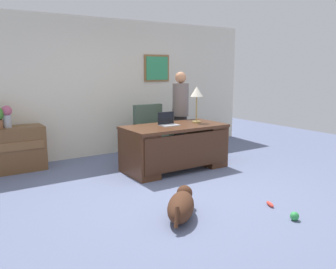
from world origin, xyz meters
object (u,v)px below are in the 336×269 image
object	(u,v)px
person_standing	(180,113)
laptop	(168,122)
dog_toy_ball	(295,216)
desk	(175,146)
dog_toy_bone	(270,204)
armchair	(152,134)
desk_lamp	(197,94)
vase_with_flowers	(7,115)
dog_lying	(181,205)

from	to	relation	value
person_standing	laptop	xyz separation A→B (m)	(-0.78, -0.73, -0.03)
dog_toy_ball	desk	bearing A→B (deg)	89.06
dog_toy_bone	dog_toy_ball	bearing A→B (deg)	-103.11
desk	dog_toy_ball	size ratio (longest dim) A/B	17.20
desk	armchair	world-z (taller)	armchair
laptop	desk_lamp	xyz separation A→B (m)	(0.61, -0.00, 0.46)
armchair	laptop	size ratio (longest dim) A/B	3.23
vase_with_flowers	desk	bearing A→B (deg)	-30.32
person_standing	desk	bearing A→B (deg)	-129.86
desk	dog_toy_ball	bearing A→B (deg)	-90.94
dog_lying	vase_with_flowers	size ratio (longest dim) A/B	1.98
desk	dog_toy_bone	bearing A→B (deg)	-88.23
laptop	dog_toy_bone	world-z (taller)	laptop
laptop	vase_with_flowers	distance (m)	2.68
armchair	dog_lying	size ratio (longest dim) A/B	1.44
desk_lamp	dog_toy_ball	distance (m)	2.91
dog_toy_ball	armchair	bearing A→B (deg)	87.65
armchair	dog_lying	bearing A→B (deg)	-114.09
armchair	laptop	world-z (taller)	armchair
desk	dog_lying	size ratio (longest dim) A/B	2.45
dog_lying	laptop	world-z (taller)	laptop
laptop	desk_lamp	world-z (taller)	desk_lamp
armchair	dog_toy_bone	world-z (taller)	armchair
desk	dog_toy_bone	size ratio (longest dim) A/B	10.17
armchair	desk_lamp	xyz separation A→B (m)	(0.41, -0.86, 0.81)
desk	dog_lying	distance (m)	2.05
dog_lying	desk	bearing A→B (deg)	57.61
armchair	vase_with_flowers	bearing A→B (deg)	169.42
dog_lying	vase_with_flowers	world-z (taller)	vase_with_flowers
desk	vase_with_flowers	size ratio (longest dim) A/B	4.83
armchair	dog_toy_ball	world-z (taller)	armchair
armchair	vase_with_flowers	world-z (taller)	vase_with_flowers
armchair	vase_with_flowers	distance (m)	2.61
person_standing	dog_toy_bone	world-z (taller)	person_standing
desk	armchair	xyz separation A→B (m)	(0.10, 0.94, 0.05)
person_standing	laptop	size ratio (longest dim) A/B	5.21
armchair	person_standing	distance (m)	0.71
armchair	person_standing	world-z (taller)	person_standing
person_standing	desk_lamp	distance (m)	0.86
dog_toy_ball	dog_toy_bone	bearing A→B (deg)	76.89
vase_with_flowers	dog_toy_ball	size ratio (longest dim) A/B	3.56
person_standing	vase_with_flowers	bearing A→B (deg)	168.99
desk	dog_toy_bone	world-z (taller)	desk
desk	laptop	bearing A→B (deg)	139.15
desk	armchair	distance (m)	0.95
dog_lying	vase_with_flowers	distance (m)	3.50
dog_toy_bone	laptop	bearing A→B (deg)	94.35
dog_lying	desk_lamp	size ratio (longest dim) A/B	1.12
vase_with_flowers	dog_toy_ball	xyz separation A→B (m)	(2.38, -3.91, -0.92)
person_standing	desk_lamp	world-z (taller)	person_standing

